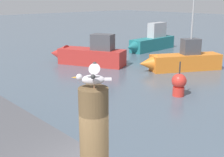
% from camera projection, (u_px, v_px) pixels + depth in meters
% --- Properties ---
extents(mooring_post, '(0.30, 0.30, 1.05)m').
position_uv_depth(mooring_post, '(94.00, 137.00, 3.01)').
color(mooring_post, brown).
rests_on(mooring_post, harbor_quay).
extents(seagull, '(0.48, 0.44, 0.21)m').
position_uv_depth(seagull, '(93.00, 77.00, 2.84)').
color(seagull, tan).
rests_on(seagull, mooring_post).
extents(boat_teal, '(1.19, 4.71, 1.88)m').
position_uv_depth(boat_teal, '(151.00, 42.00, 20.53)').
color(boat_teal, '#1E7075').
rests_on(boat_teal, ground_plane).
extents(boat_orange, '(2.89, 4.20, 4.73)m').
position_uv_depth(boat_orange, '(180.00, 60.00, 14.94)').
color(boat_orange, orange).
rests_on(boat_orange, ground_plane).
extents(boat_red, '(4.50, 2.94, 1.76)m').
position_uv_depth(boat_red, '(86.00, 54.00, 16.28)').
color(boat_red, '#B72D28').
rests_on(boat_red, ground_plane).
extents(channel_buoy, '(0.56, 0.56, 1.33)m').
position_uv_depth(channel_buoy, '(179.00, 84.00, 11.05)').
color(channel_buoy, red).
rests_on(channel_buoy, ground_plane).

